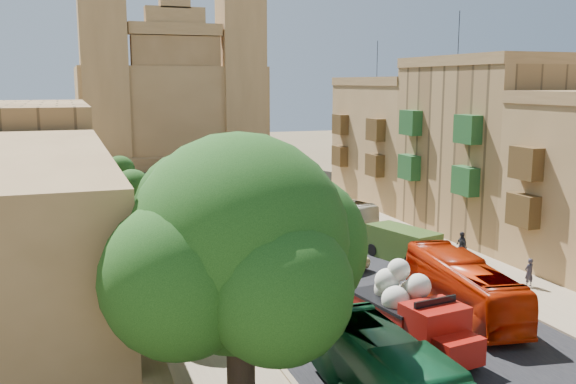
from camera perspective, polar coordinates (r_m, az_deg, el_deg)
road_surface at (r=50.74m, az=-1.50°, el=-3.73°), size 14.00×140.00×0.01m
sidewalk_east at (r=54.32m, az=8.10°, el=-2.92°), size 5.00×140.00×0.01m
sidewalk_west at (r=48.77m, az=-12.22°, el=-4.50°), size 5.00×140.00×0.01m
kerb_east at (r=53.23m, az=5.71°, el=-3.07°), size 0.25×140.00×0.12m
kerb_west at (r=49.11m, az=-9.32°, el=-4.25°), size 0.25×140.00×0.12m
townhouse_c at (r=52.43m, az=17.11°, el=3.93°), size 9.00×14.00×17.40m
townhouse_d at (r=64.25m, az=9.67°, el=4.55°), size 9.00×14.00×15.90m
west_wall at (r=38.65m, az=-14.82°, el=-7.00°), size 1.00×40.00×1.80m
west_building_low at (r=35.93m, az=-23.57°, el=-3.33°), size 10.00×28.00×8.40m
west_building_mid at (r=61.44m, az=-21.94°, el=2.66°), size 10.00×22.00×10.00m
church at (r=96.81m, az=-10.46°, el=8.21°), size 28.00×22.50×36.30m
ficus_tree at (r=22.50m, az=-4.12°, el=-5.21°), size 10.18×9.37×10.18m
street_tree_a at (r=30.61m, az=-9.10°, el=-6.32°), size 3.32×3.32×5.10m
street_tree_b at (r=42.16m, az=-12.02°, el=-2.05°), size 3.26×3.26×5.02m
street_tree_c at (r=53.92m, az=-13.67°, el=0.30°), size 3.14×3.14×4.83m
street_tree_d at (r=65.77m, az=-14.73°, el=1.81°), size 3.03×3.03×4.66m
red_truck at (r=29.37m, az=10.97°, el=-10.51°), size 3.54×7.06×3.96m
olive_pickup at (r=43.95m, az=10.16°, el=-4.61°), size 3.50×5.57×2.13m
bus_red_east at (r=34.68m, az=15.27°, el=-8.04°), size 4.01×10.54×2.87m
bus_cream_east at (r=54.22m, az=4.53°, el=-1.64°), size 3.83×8.51×2.31m
car_blue_a at (r=38.86m, az=2.57°, el=-7.12°), size 1.83×3.42×1.11m
car_white_a at (r=48.58m, az=-4.57°, el=-3.66°), size 2.21×3.76×1.17m
car_cream at (r=41.82m, az=4.27°, el=-5.82°), size 3.74×4.91×1.24m
car_dkblue at (r=60.63m, az=-6.60°, el=-0.95°), size 1.80×4.43×1.29m
car_white_b at (r=65.57m, az=-2.92°, el=-0.17°), size 1.65×3.33×1.09m
car_blue_b at (r=80.24m, az=-9.26°, el=1.61°), size 2.43×4.20×1.31m
pedestrian_a at (r=40.22m, az=20.63°, el=-6.72°), size 0.66×0.48×1.71m
pedestrian_c at (r=44.56m, az=15.17°, el=-4.67°), size 0.54×1.18×1.98m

